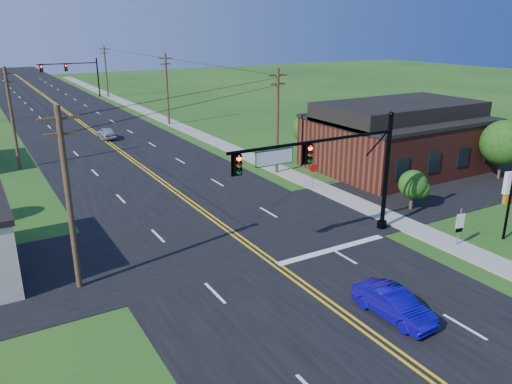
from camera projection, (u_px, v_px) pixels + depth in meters
ground at (362, 332)px, 21.12m from camera, size 260.00×260.00×0.00m
road_main at (89, 129)px, 61.99m from camera, size 16.00×220.00×0.04m
road_cross at (231, 234)px, 30.92m from camera, size 70.00×10.00×0.04m
sidewalk at (199, 135)px, 58.85m from camera, size 2.00×160.00×0.08m
signal_mast_main at (330, 166)px, 28.23m from camera, size 11.30×0.60×7.48m
signal_mast_far at (72, 72)px, 87.21m from camera, size 10.98×0.60×7.48m
brick_building at (397, 142)px, 44.69m from camera, size 14.20×11.20×4.70m
utility_pole_left_a at (68, 197)px, 23.23m from camera, size 1.80×0.28×9.00m
utility_pole_left_b at (12, 117)px, 43.67m from camera, size 1.80×0.28×9.00m
utility_pole_right_a at (277, 120)px, 42.31m from camera, size 1.80×0.28×9.00m
utility_pole_right_b at (167, 88)px, 63.56m from camera, size 1.80×0.28×9.00m
utility_pole_right_c at (106, 70)px, 88.09m from camera, size 1.80×0.28×9.00m
tree_right_front at (504, 143)px, 41.13m from camera, size 3.80×3.80×5.00m
tree_right_back at (308, 129)px, 49.23m from camera, size 3.00×3.00×4.10m
shrub_corner at (413, 184)px, 34.54m from camera, size 2.00×2.00×2.86m
blue_car at (394, 305)px, 21.91m from camera, size 1.59×4.02×1.30m
distant_car at (106, 133)px, 56.71m from camera, size 1.63×3.85×1.30m
route_sign at (460, 225)px, 28.88m from camera, size 0.58×0.13×2.34m
stop_sign at (313, 170)px, 39.35m from camera, size 0.71×0.11×2.00m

